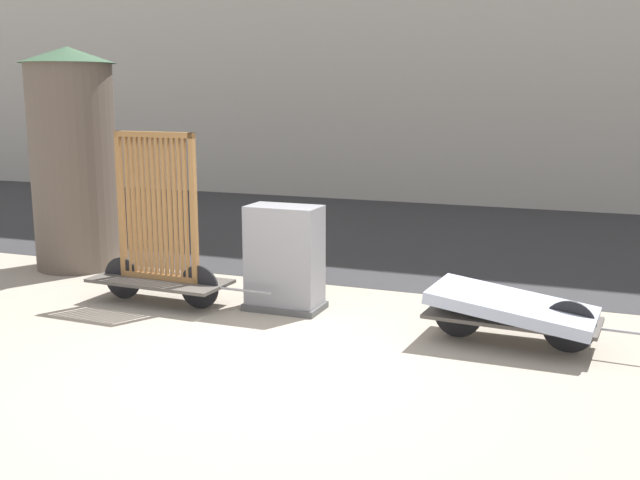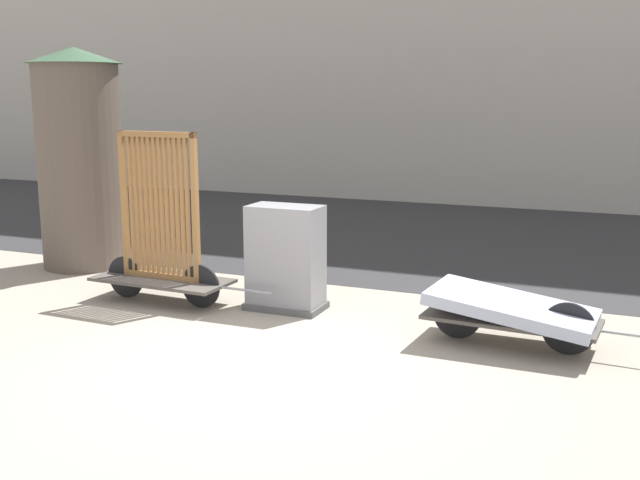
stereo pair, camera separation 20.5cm
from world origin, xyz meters
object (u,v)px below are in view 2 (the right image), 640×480
at_px(utility_cabinet, 286,261).
at_px(bike_cart_with_mattress, 512,310).
at_px(bike_cart_with_bedframe, 161,246).
at_px(advertising_column, 80,157).

bearing_deg(utility_cabinet, bike_cart_with_mattress, -6.76).
xyz_separation_m(bike_cart_with_bedframe, advertising_column, (-2.32, 1.30, 0.95)).
relative_size(bike_cart_with_bedframe, bike_cart_with_mattress, 1.00).
height_order(bike_cart_with_mattress, utility_cabinet, utility_cabinet).
height_order(bike_cart_with_bedframe, utility_cabinet, bike_cart_with_bedframe).
height_order(utility_cabinet, advertising_column, advertising_column).
height_order(bike_cart_with_bedframe, advertising_column, advertising_column).
bearing_deg(bike_cart_with_bedframe, advertising_column, 152.66).
relative_size(bike_cart_with_mattress, advertising_column, 0.76).
xyz_separation_m(bike_cart_with_bedframe, utility_cabinet, (1.59, 0.33, -0.13)).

